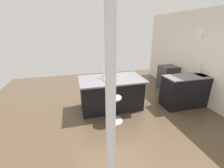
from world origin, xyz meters
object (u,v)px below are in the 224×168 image
object	(u,v)px
apple_green	(110,78)
kitchen_island	(111,93)
oven_range	(168,77)
water_bottle	(103,74)
apple_red	(114,77)
cutting_board	(110,79)
stool_by_window	(114,110)

from	to	relation	value
apple_green	kitchen_island	bearing A→B (deg)	-115.65
oven_range	apple_green	xyz separation A→B (m)	(2.54, 1.06, 0.53)
oven_range	kitchen_island	xyz separation A→B (m)	(2.48, 0.92, 0.02)
water_bottle	apple_green	bearing A→B (deg)	125.09
kitchen_island	apple_red	distance (m)	0.53
cutting_board	apple_red	bearing A→B (deg)	-175.33
oven_range	kitchen_island	size ratio (longest dim) A/B	0.51
oven_range	apple_green	distance (m)	2.81
kitchen_island	apple_green	size ratio (longest dim) A/B	19.77
oven_range	stool_by_window	bearing A→B (deg)	31.99
kitchen_island	water_bottle	world-z (taller)	water_bottle
cutting_board	water_bottle	bearing A→B (deg)	-50.79
apple_green	water_bottle	distance (m)	0.25
apple_green	water_bottle	bearing A→B (deg)	-54.91
stool_by_window	apple_green	size ratio (longest dim) A/B	7.60
kitchen_island	stool_by_window	size ratio (longest dim) A/B	2.60
stool_by_window	apple_red	world-z (taller)	apple_red
oven_range	water_bottle	distance (m)	2.88
kitchen_island	cutting_board	size ratio (longest dim) A/B	4.87
oven_range	apple_red	world-z (taller)	apple_red
apple_red	cutting_board	bearing A→B (deg)	4.67
apple_red	kitchen_island	bearing A→B (deg)	-58.69
apple_red	apple_green	bearing A→B (deg)	18.62
oven_range	apple_green	world-z (taller)	apple_green
stool_by_window	water_bottle	xyz separation A→B (m)	(0.10, -0.76, 0.72)
stool_by_window	apple_green	bearing A→B (deg)	-94.48
oven_range	apple_red	bearing A→B (deg)	22.78
oven_range	stool_by_window	size ratio (longest dim) A/B	1.32
apple_green	water_bottle	world-z (taller)	water_bottle
kitchen_island	cutting_board	world-z (taller)	cutting_board
kitchen_island	apple_red	world-z (taller)	apple_red
cutting_board	apple_red	distance (m)	0.14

